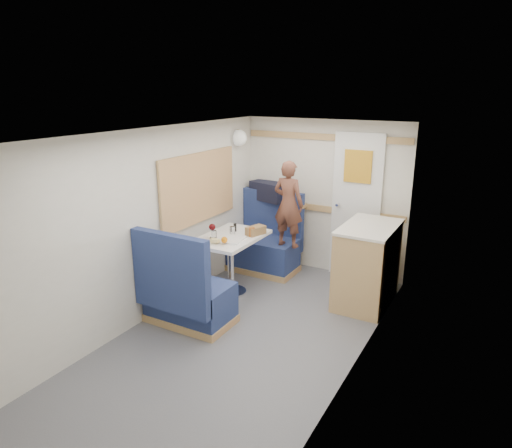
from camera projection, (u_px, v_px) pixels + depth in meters
The scene contains 26 objects.
floor at pixel (233, 346), 4.36m from camera, with size 4.50×4.50×0.00m, color #515156.
ceiling at pixel (230, 135), 3.78m from camera, with size 4.50×4.50×0.00m, color silver.
wall_back at pixel (323, 197), 5.95m from camera, with size 2.20×0.02×2.00m, color silver.
wall_left at pixel (139, 230), 4.59m from camera, with size 0.02×4.50×2.00m, color silver.
wall_right at pixel (351, 271), 3.56m from camera, with size 0.02×4.50×2.00m, color silver.
oak_trim_low at pixel (322, 209), 5.98m from camera, with size 2.15×0.02×0.08m, color #B0804F.
oak_trim_high at pixel (326, 137), 5.71m from camera, with size 2.15×0.02×0.08m, color #B0804F.
side_window at pixel (199, 188), 5.34m from camera, with size 0.04×1.30×0.72m, color #ACB59A.
rear_door at pixel (356, 204), 5.72m from camera, with size 0.62×0.12×1.86m.
dinette_table at pixel (231, 249), 5.34m from camera, with size 0.62×0.92×0.72m.
bench_far at pixel (265, 248), 6.14m from camera, with size 0.90×0.59×1.05m.
bench_near at pixel (186, 298), 4.69m from camera, with size 0.90×0.59×1.05m.
ledge at pixel (275, 202), 6.18m from camera, with size 0.90×0.14×0.04m, color #B0804F.
dome_light at pixel (239, 138), 5.89m from camera, with size 0.20×0.20×0.20m, color white.
galley_counter at pixel (367, 264), 5.14m from camera, with size 0.57×0.92×0.92m.
person at pixel (288, 204), 5.62m from camera, with size 0.40×0.26×1.09m, color brown.
duffel_bag at pixel (269, 191), 6.18m from camera, with size 0.52×0.25×0.25m, color black.
tray at pixel (233, 239), 5.15m from camera, with size 0.23×0.31×0.02m, color white.
orange_fruit at pixel (224, 240), 4.99m from camera, with size 0.07×0.07×0.07m, color orange.
cheese_block at pixel (215, 241), 5.03m from camera, with size 0.10×0.06×0.04m, color #D5BE7B.
wine_glass at pixel (212, 228), 5.20m from camera, with size 0.08×0.08×0.17m.
tumbler_left at pixel (214, 235), 5.17m from camera, with size 0.06×0.06×0.10m, color silver.
tumbler_right at pixel (232, 231), 5.32m from camera, with size 0.06×0.06×0.10m, color white.
beer_glass at pixel (252, 232), 5.26m from camera, with size 0.07×0.07×0.11m, color #924715.
pepper_grinder at pixel (235, 227), 5.46m from camera, with size 0.04×0.04×0.10m, color black.
bread_loaf at pixel (256, 230), 5.34m from camera, with size 0.13×0.23×0.10m, color brown.
Camera 1 is at (2.07, -3.24, 2.38)m, focal length 32.00 mm.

